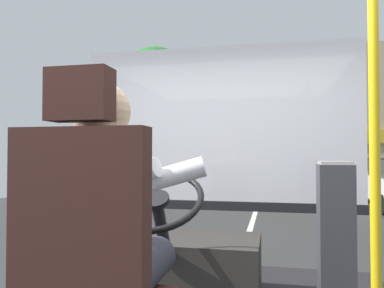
# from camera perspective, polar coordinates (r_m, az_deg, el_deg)

# --- Properties ---
(ground) EXTENTS (18.00, 44.00, 0.06)m
(ground) POSITION_cam_1_polar(r_m,az_deg,el_deg) (10.69, 9.57, -10.11)
(ground) COLOR #323232
(driver_seat) EXTENTS (0.48, 0.48, 1.26)m
(driver_seat) POSITION_cam_1_polar(r_m,az_deg,el_deg) (1.49, -14.77, -19.05)
(driver_seat) COLOR black
(driver_seat) RESTS_ON bus_floor
(bus_driver) EXTENTS (0.73, 0.56, 0.84)m
(bus_driver) POSITION_cam_1_polar(r_m,az_deg,el_deg) (1.56, -12.53, -11.21)
(bus_driver) COLOR #282833
(bus_driver) RESTS_ON driver_seat
(steering_console) EXTENTS (1.10, 1.04, 0.87)m
(steering_console) POSITION_cam_1_polar(r_m,az_deg,el_deg) (2.70, -2.15, -17.57)
(steering_console) COLOR #282623
(steering_console) RESTS_ON bus_floor
(handrail_pole) EXTENTS (0.04, 0.04, 2.30)m
(handrail_pole) POSITION_cam_1_polar(r_m,az_deg,el_deg) (1.80, 25.79, 4.34)
(handrail_pole) COLOR gold
(handrail_pole) RESTS_ON bus_floor
(fare_box) EXTENTS (0.21, 0.21, 0.93)m
(fare_box) POSITION_cam_1_polar(r_m,az_deg,el_deg) (2.56, 20.86, -12.91)
(fare_box) COLOR #333338
(fare_box) RESTS_ON bus_floor
(windshield_panel) EXTENTS (2.50, 0.08, 1.48)m
(windshield_panel) POSITION_cam_1_polar(r_m,az_deg,el_deg) (3.41, 3.96, -0.25)
(windshield_panel) COLOR silver
(street_tree) EXTENTS (2.43, 2.43, 4.78)m
(street_tree) POSITION_cam_1_polar(r_m,az_deg,el_deg) (11.52, -5.52, 8.28)
(street_tree) COLOR #4C3828
(street_tree) RESTS_ON ground
(parked_car_red) EXTENTS (1.88, 4.19, 1.41)m
(parked_car_red) POSITION_cam_1_polar(r_m,az_deg,el_deg) (18.23, 24.44, -4.07)
(parked_car_red) COLOR maroon
(parked_car_red) RESTS_ON ground
(parked_car_charcoal) EXTENTS (1.97, 4.12, 1.47)m
(parked_car_charcoal) POSITION_cam_1_polar(r_m,az_deg,el_deg) (22.61, 21.25, -3.50)
(parked_car_charcoal) COLOR #474C51
(parked_car_charcoal) RESTS_ON ground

